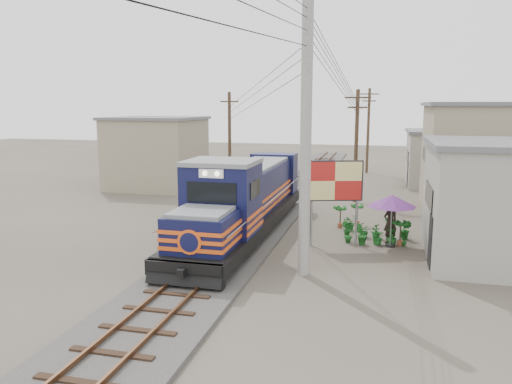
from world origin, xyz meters
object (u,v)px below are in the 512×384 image
(market_umbrella, at_px, (392,201))
(vendor, at_px, (390,222))
(billboard, at_px, (335,183))
(locomotive, at_px, (245,200))

(market_umbrella, height_order, vendor, market_umbrella)
(billboard, xyz_separation_m, market_umbrella, (2.41, 0.38, -0.75))
(locomotive, relative_size, billboard, 4.08)
(billboard, bearing_deg, market_umbrella, -7.33)
(market_umbrella, bearing_deg, billboard, -171.10)
(locomotive, distance_m, market_umbrella, 6.60)
(locomotive, height_order, market_umbrella, locomotive)
(locomotive, bearing_deg, market_umbrella, -2.98)
(locomotive, relative_size, vendor, 8.16)
(billboard, relative_size, market_umbrella, 1.53)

